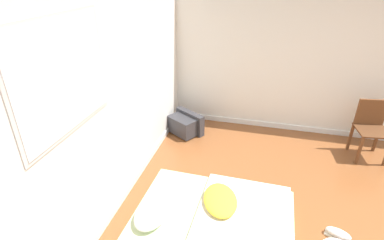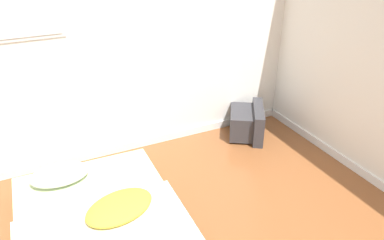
% 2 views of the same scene
% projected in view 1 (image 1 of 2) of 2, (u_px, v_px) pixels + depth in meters
% --- Properties ---
extents(wall_back, '(7.85, 0.08, 2.60)m').
position_uv_depth(wall_back, '(92.00, 119.00, 2.89)').
color(wall_back, white).
rests_on(wall_back, ground_plane).
extents(wall_right, '(0.08, 8.27, 2.60)m').
position_uv_depth(wall_right, '(359.00, 62.00, 4.62)').
color(wall_right, white).
rests_on(wall_right, ground_plane).
extents(mattress_bed, '(1.31, 1.74, 0.32)m').
position_uv_depth(mattress_bed, '(214.00, 219.00, 3.31)').
color(mattress_bed, beige).
rests_on(mattress_bed, ground_plane).
extents(crt_tv, '(0.61, 0.66, 0.37)m').
position_uv_depth(crt_tv, '(185.00, 124.00, 5.17)').
color(crt_tv, '#333338').
rests_on(crt_tv, ground_plane).
extents(wooden_chair, '(0.48, 0.48, 0.87)m').
position_uv_depth(wooden_chair, '(371.00, 124.00, 4.44)').
color(wooden_chair, brown).
rests_on(wooden_chair, ground_plane).
extents(sneaker_pair, '(0.31, 0.31, 0.10)m').
position_uv_depth(sneaker_pair, '(338.00, 239.00, 3.16)').
color(sneaker_pair, silver).
rests_on(sneaker_pair, ground_plane).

